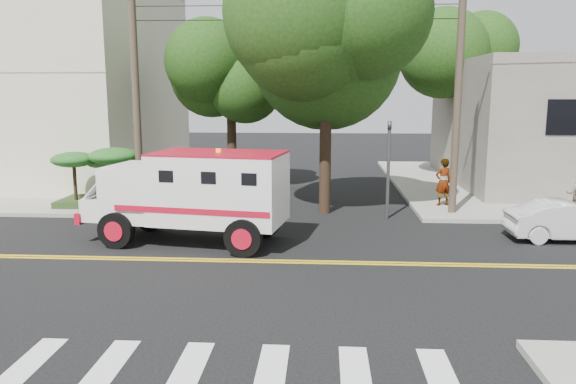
{
  "coord_description": "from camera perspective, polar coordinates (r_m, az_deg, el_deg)",
  "views": [
    {
      "loc": [
        1.43,
        -14.88,
        4.61
      ],
      "look_at": [
        0.36,
        2.02,
        1.6
      ],
      "focal_mm": 35.0,
      "sensor_mm": 36.0,
      "label": 1
    }
  ],
  "objects": [
    {
      "name": "armored_truck",
      "position": [
        17.44,
        -9.49,
        0.06
      ],
      "size": [
        6.53,
        3.33,
        2.84
      ],
      "rotation": [
        0.0,
        0.0,
        -0.16
      ],
      "color": "white",
      "rests_on": "ground"
    },
    {
      "name": "sidewalk_ne",
      "position": [
        31.17,
        26.37,
        0.66
      ],
      "size": [
        17.0,
        17.0,
        0.15
      ],
      "primitive_type": "cube",
      "color": "gray",
      "rests_on": "ground"
    },
    {
      "name": "sidewalk_nw",
      "position": [
        32.39,
        -23.87,
        1.17
      ],
      "size": [
        17.0,
        17.0,
        0.15
      ],
      "primitive_type": "cube",
      "color": "gray",
      "rests_on": "ground"
    },
    {
      "name": "tree_right",
      "position": [
        31.57,
        17.63,
        12.32
      ],
      "size": [
        4.8,
        4.5,
        8.2
      ],
      "color": "black",
      "rests_on": "ground"
    },
    {
      "name": "traffic_signal",
      "position": [
        20.75,
        10.18,
        3.33
      ],
      "size": [
        0.15,
        0.18,
        3.6
      ],
      "color": "#3F3F42",
      "rests_on": "ground"
    },
    {
      "name": "utility_pole_left",
      "position": [
        22.03,
        -15.19,
        9.45
      ],
      "size": [
        0.28,
        0.28,
        9.0
      ],
      "primitive_type": "cylinder",
      "color": "#382D23",
      "rests_on": "ground"
    },
    {
      "name": "palm_planter",
      "position": [
        23.45,
        -18.63,
        2.29
      ],
      "size": [
        3.52,
        2.63,
        2.36
      ],
      "color": "#1E3314",
      "rests_on": "sidewalk_nw"
    },
    {
      "name": "pedestrian_a",
      "position": [
        23.18,
        15.48,
        0.99
      ],
      "size": [
        0.8,
        0.66,
        1.89
      ],
      "primitive_type": "imported",
      "rotation": [
        0.0,
        0.0,
        3.48
      ],
      "color": "gray",
      "rests_on": "sidewalk_ne"
    },
    {
      "name": "tree_main",
      "position": [
        21.25,
        5.2,
        17.04
      ],
      "size": [
        6.08,
        5.7,
        9.85
      ],
      "color": "black",
      "rests_on": "ground"
    },
    {
      "name": "parked_sedan",
      "position": [
        19.75,
        26.67,
        -2.65
      ],
      "size": [
        3.83,
        1.41,
        1.25
      ],
      "primitive_type": "imported",
      "rotation": [
        0.0,
        0.0,
        1.59
      ],
      "color": "silver",
      "rests_on": "ground"
    },
    {
      "name": "accessibility_sign",
      "position": [
        22.63,
        -16.12,
        1.44
      ],
      "size": [
        0.45,
        0.1,
        2.02
      ],
      "color": "#3F3F42",
      "rests_on": "ground"
    },
    {
      "name": "building_left",
      "position": [
        34.35,
        -26.33,
        9.96
      ],
      "size": [
        16.0,
        14.0,
        10.0
      ],
      "primitive_type": "cube",
      "color": "beige",
      "rests_on": "sidewalk_nw"
    },
    {
      "name": "tree_left",
      "position": [
        27.0,
        -5.25,
        12.42
      ],
      "size": [
        4.48,
        4.2,
        7.7
      ],
      "color": "black",
      "rests_on": "ground"
    },
    {
      "name": "utility_pole_right",
      "position": [
        21.63,
        16.87,
        9.36
      ],
      "size": [
        0.28,
        0.28,
        9.0
      ],
      "primitive_type": "cylinder",
      "color": "#382D23",
      "rests_on": "ground"
    },
    {
      "name": "ground",
      "position": [
        15.64,
        -1.79,
        -7.07
      ],
      "size": [
        100.0,
        100.0,
        0.0
      ],
      "primitive_type": "plane",
      "color": "black",
      "rests_on": "ground"
    }
  ]
}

